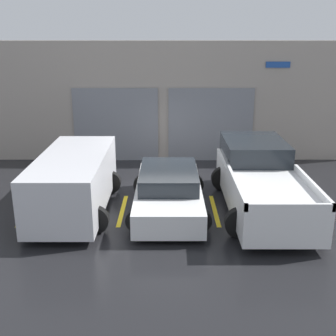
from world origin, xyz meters
The scene contains 9 objects.
ground_plane centered at (0.00, 0.00, 0.00)m, with size 28.00×28.00×0.00m, color black.
shophouse_building centered at (-0.01, 3.29, 2.24)m, with size 14.75×0.68×4.53m.
pickup_truck centered at (2.61, -1.75, 0.80)m, with size 2.51×5.28×1.70m.
sedan_white centered at (0.00, -2.01, 0.57)m, with size 2.17×4.23×1.20m.
sedan_side centered at (-2.61, -2.03, 0.88)m, with size 2.25×4.46×1.62m.
parking_stripe_far_left centered at (-3.92, -2.04, 0.00)m, with size 0.12×2.20×0.01m, color gold.
parking_stripe_left centered at (-1.31, -2.04, 0.00)m, with size 0.12×2.20×0.01m, color gold.
parking_stripe_centre centered at (1.31, -2.04, 0.00)m, with size 0.12×2.20×0.01m, color gold.
parking_stripe_right centered at (3.92, -2.04, 0.00)m, with size 0.12×2.20×0.01m, color gold.
Camera 1 is at (-0.02, -13.00, 4.76)m, focal length 45.00 mm.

